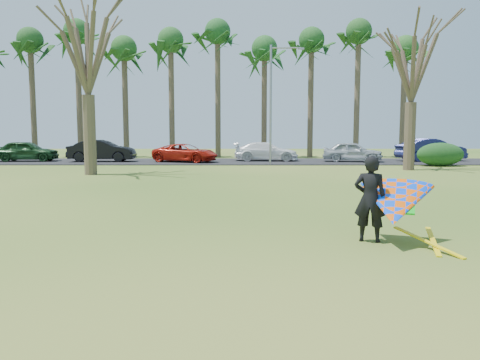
{
  "coord_description": "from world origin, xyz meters",
  "views": [
    {
      "loc": [
        0.04,
        -9.79,
        2.36
      ],
      "look_at": [
        0.0,
        2.0,
        1.1
      ],
      "focal_mm": 35.0,
      "sensor_mm": 36.0,
      "label": 1
    }
  ],
  "objects_px": {
    "kite_flyer": "(392,203)",
    "car_0": "(26,151)",
    "streetlight": "(273,99)",
    "car_1": "(102,151)",
    "bare_tree_left": "(86,42)",
    "bare_tree_right": "(413,57)",
    "car_2": "(186,153)",
    "car_4": "(352,152)",
    "car_5": "(431,150)",
    "car_3": "(266,152)"
  },
  "relations": [
    {
      "from": "bare_tree_left",
      "to": "kite_flyer",
      "type": "bearing_deg",
      "value": -53.83
    },
    {
      "from": "car_4",
      "to": "bare_tree_left",
      "type": "bearing_deg",
      "value": 132.52
    },
    {
      "from": "streetlight",
      "to": "car_5",
      "type": "bearing_deg",
      "value": 15.27
    },
    {
      "from": "car_5",
      "to": "kite_flyer",
      "type": "distance_m",
      "value": 27.85
    },
    {
      "from": "car_3",
      "to": "car_4",
      "type": "distance_m",
      "value": 6.35
    },
    {
      "from": "bare_tree_left",
      "to": "car_1",
      "type": "xyz_separation_m",
      "value": [
        -2.23,
        9.57,
        -6.06
      ]
    },
    {
      "from": "car_2",
      "to": "car_5",
      "type": "distance_m",
      "value": 18.31
    },
    {
      "from": "car_5",
      "to": "streetlight",
      "type": "bearing_deg",
      "value": 94.18
    },
    {
      "from": "streetlight",
      "to": "car_5",
      "type": "height_order",
      "value": "streetlight"
    },
    {
      "from": "kite_flyer",
      "to": "car_2",
      "type": "bearing_deg",
      "value": 106.4
    },
    {
      "from": "streetlight",
      "to": "car_4",
      "type": "bearing_deg",
      "value": 22.47
    },
    {
      "from": "streetlight",
      "to": "car_5",
      "type": "distance_m",
      "value": 13.03
    },
    {
      "from": "bare_tree_left",
      "to": "car_4",
      "type": "relative_size",
      "value": 2.26
    },
    {
      "from": "car_0",
      "to": "bare_tree_left",
      "type": "bearing_deg",
      "value": -145.78
    },
    {
      "from": "streetlight",
      "to": "car_0",
      "type": "height_order",
      "value": "streetlight"
    },
    {
      "from": "bare_tree_right",
      "to": "car_3",
      "type": "relative_size",
      "value": 1.92
    },
    {
      "from": "car_0",
      "to": "kite_flyer",
      "type": "height_order",
      "value": "kite_flyer"
    },
    {
      "from": "bare_tree_left",
      "to": "car_5",
      "type": "bearing_deg",
      "value": 24.84
    },
    {
      "from": "car_1",
      "to": "car_3",
      "type": "xyz_separation_m",
      "value": [
        12.13,
        0.87,
        -0.09
      ]
    },
    {
      "from": "car_1",
      "to": "car_3",
      "type": "bearing_deg",
      "value": -87.14
    },
    {
      "from": "streetlight",
      "to": "car_0",
      "type": "bearing_deg",
      "value": 170.94
    },
    {
      "from": "bare_tree_right",
      "to": "car_3",
      "type": "height_order",
      "value": "bare_tree_right"
    },
    {
      "from": "kite_flyer",
      "to": "car_0",
      "type": "bearing_deg",
      "value": 127.23
    },
    {
      "from": "bare_tree_right",
      "to": "kite_flyer",
      "type": "bearing_deg",
      "value": -110.59
    },
    {
      "from": "bare_tree_right",
      "to": "car_0",
      "type": "height_order",
      "value": "bare_tree_right"
    },
    {
      "from": "car_2",
      "to": "car_0",
      "type": "bearing_deg",
      "value": 105.91
    },
    {
      "from": "car_1",
      "to": "kite_flyer",
      "type": "distance_m",
      "value": 28.19
    },
    {
      "from": "car_0",
      "to": "car_4",
      "type": "xyz_separation_m",
      "value": [
        24.13,
        -0.4,
        -0.04
      ]
    },
    {
      "from": "kite_flyer",
      "to": "car_5",
      "type": "bearing_deg",
      "value": 66.51
    },
    {
      "from": "streetlight",
      "to": "car_1",
      "type": "height_order",
      "value": "streetlight"
    },
    {
      "from": "bare_tree_left",
      "to": "car_2",
      "type": "xyz_separation_m",
      "value": [
        3.97,
        9.13,
        -6.2
      ]
    },
    {
      "from": "streetlight",
      "to": "car_1",
      "type": "xyz_separation_m",
      "value": [
        -12.39,
        2.57,
        -3.61
      ]
    },
    {
      "from": "streetlight",
      "to": "car_3",
      "type": "distance_m",
      "value": 5.06
    },
    {
      "from": "car_3",
      "to": "car_2",
      "type": "bearing_deg",
      "value": 107.1
    },
    {
      "from": "car_3",
      "to": "kite_flyer",
      "type": "xyz_separation_m",
      "value": [
        1.25,
        -25.68,
        0.1
      ]
    },
    {
      "from": "bare_tree_left",
      "to": "bare_tree_right",
      "type": "distance_m",
      "value": 18.25
    },
    {
      "from": "car_4",
      "to": "car_5",
      "type": "height_order",
      "value": "car_5"
    },
    {
      "from": "car_2",
      "to": "car_5",
      "type": "xyz_separation_m",
      "value": [
        18.28,
        1.17,
        0.18
      ]
    },
    {
      "from": "car_5",
      "to": "car_3",
      "type": "bearing_deg",
      "value": 78.28
    },
    {
      "from": "car_2",
      "to": "bare_tree_left",
      "type": "bearing_deg",
      "value": 176.04
    },
    {
      "from": "kite_flyer",
      "to": "car_1",
      "type": "bearing_deg",
      "value": 118.32
    },
    {
      "from": "bare_tree_right",
      "to": "car_4",
      "type": "distance_m",
      "value": 8.88
    },
    {
      "from": "car_1",
      "to": "bare_tree_left",
      "type": "bearing_deg",
      "value": -168.11
    },
    {
      "from": "car_0",
      "to": "car_5",
      "type": "distance_m",
      "value": 30.2
    },
    {
      "from": "streetlight",
      "to": "car_2",
      "type": "bearing_deg",
      "value": 161.01
    },
    {
      "from": "car_4",
      "to": "car_5",
      "type": "distance_m",
      "value": 6.12
    },
    {
      "from": "bare_tree_left",
      "to": "car_1",
      "type": "height_order",
      "value": "bare_tree_left"
    },
    {
      "from": "car_1",
      "to": "car_2",
      "type": "relative_size",
      "value": 1.02
    },
    {
      "from": "car_4",
      "to": "streetlight",
      "type": "bearing_deg",
      "value": 124.6
    },
    {
      "from": "bare_tree_left",
      "to": "car_4",
      "type": "bearing_deg",
      "value": 30.39
    }
  ]
}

